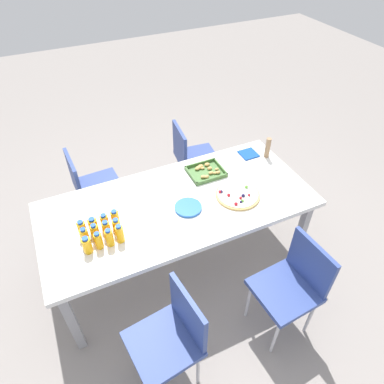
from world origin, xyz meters
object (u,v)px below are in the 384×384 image
chair_near_left (172,335)px  fruit_pizza (238,195)px  party_table (178,208)px  juice_bottle_3 (120,234)px  juice_bottle_5 (95,233)px  juice_bottle_6 (106,229)px  juice_bottle_11 (115,219)px  cardboard_tube (268,148)px  juice_bottle_4 (85,236)px  plate_stack (188,208)px  juice_bottle_8 (82,229)px  napkin_stack (248,154)px  juice_bottle_10 (105,222)px  chair_near_right (293,282)px  snack_tray (206,172)px  chair_far_right (191,155)px  juice_bottle_9 (93,226)px  juice_bottle_1 (98,241)px  juice_bottle_7 (117,227)px  juice_bottle_2 (109,238)px  chair_far_left (91,185)px

chair_near_left → fruit_pizza: bearing=-57.4°
party_table → juice_bottle_3: bearing=-160.0°
juice_bottle_5 → juice_bottle_6: 0.08m
juice_bottle_11 → cardboard_tube: cardboard_tube is taller
juice_bottle_4 → juice_bottle_6: size_ratio=1.02×
juice_bottle_6 → plate_stack: bearing=1.0°
juice_bottle_8 → napkin_stack: 1.59m
juice_bottle_10 → napkin_stack: bearing=13.7°
juice_bottle_3 → juice_bottle_6: bearing=130.8°
juice_bottle_4 → chair_near_left: bearing=-66.5°
chair_near_right → fruit_pizza: size_ratio=2.40×
juice_bottle_10 → juice_bottle_6: bearing=-94.6°
juice_bottle_6 → cardboard_tube: bearing=11.9°
juice_bottle_5 → snack_tray: bearing=18.7°
chair_far_right → juice_bottle_8: bearing=-48.9°
juice_bottle_8 → juice_bottle_10: 0.16m
juice_bottle_3 → chair_far_right: bearing=45.2°
juice_bottle_4 → snack_tray: 1.13m
juice_bottle_9 → fruit_pizza: 1.11m
juice_bottle_10 → fruit_pizza: (1.02, -0.10, -0.05)m
napkin_stack → juice_bottle_1: bearing=-161.5°
juice_bottle_1 → juice_bottle_7: bearing=27.5°
chair_near_left → juice_bottle_6: 0.81m
juice_bottle_4 → cardboard_tube: size_ratio=0.76×
juice_bottle_2 → juice_bottle_11: (0.08, 0.16, -0.00)m
juice_bottle_5 → juice_bottle_10: juice_bottle_5 is taller
chair_far_left → juice_bottle_5: size_ratio=5.66×
chair_near_left → chair_far_left: 1.62m
juice_bottle_7 → juice_bottle_8: juice_bottle_8 is taller
plate_stack → napkin_stack: size_ratio=1.37×
juice_bottle_3 → juice_bottle_7: bearing=90.0°
juice_bottle_6 → napkin_stack: juice_bottle_6 is taller
juice_bottle_10 → party_table: bearing=2.7°
juice_bottle_2 → juice_bottle_5: juice_bottle_5 is taller
fruit_pizza → juice_bottle_10: bearing=174.5°
juice_bottle_2 → juice_bottle_11: same height
party_table → juice_bottle_1: bearing=-164.7°
juice_bottle_4 → fruit_pizza: size_ratio=0.42×
juice_bottle_1 → chair_near_right: bearing=-30.3°
juice_bottle_6 → juice_bottle_8: juice_bottle_8 is taller
juice_bottle_1 → fruit_pizza: 1.10m
juice_bottle_7 → napkin_stack: juice_bottle_7 is taller
juice_bottle_10 → snack_tray: bearing=16.0°
juice_bottle_7 → plate_stack: 0.55m
party_table → juice_bottle_8: juice_bottle_8 is taller
snack_tray → plate_stack: bearing=-133.5°
juice_bottle_7 → juice_bottle_9: (-0.15, 0.07, 0.00)m
chair_far_left → juice_bottle_6: size_ratio=5.90×
juice_bottle_9 → plate_stack: (0.69, -0.06, -0.06)m
juice_bottle_8 → cardboard_tube: bearing=8.7°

